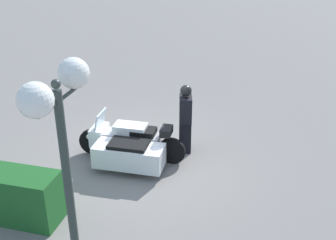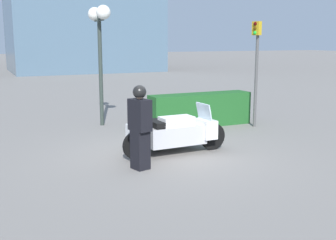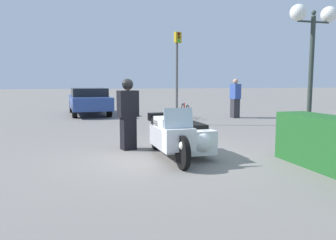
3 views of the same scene
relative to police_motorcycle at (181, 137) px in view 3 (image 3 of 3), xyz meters
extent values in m
plane|color=slate|center=(-0.28, -0.27, -0.47)|extent=(160.00, 160.00, 0.00)
cylinder|color=black|center=(0.97, -0.27, -0.14)|extent=(0.65, 0.12, 0.65)
cylinder|color=black|center=(-1.01, -0.34, -0.14)|extent=(0.65, 0.12, 0.65)
cylinder|color=black|center=(-0.23, 0.25, -0.21)|extent=(0.51, 0.12, 0.51)
cube|color=#B7B7BC|center=(-0.02, -0.31, -0.01)|extent=(1.41, 0.49, 0.45)
cube|color=white|center=(-0.02, -0.31, 0.31)|extent=(0.78, 0.45, 0.24)
cube|color=black|center=(-0.34, -0.32, 0.29)|extent=(0.57, 0.44, 0.12)
cube|color=white|center=(0.77, -0.28, 0.08)|extent=(0.34, 0.61, 0.44)
cube|color=silver|center=(0.72, -0.28, 0.49)|extent=(0.13, 0.59, 0.40)
sphere|color=white|center=(1.02, -0.27, 0.01)|extent=(0.18, 0.18, 0.18)
cube|color=white|center=(-0.16, 0.25, -0.06)|extent=(1.60, 0.71, 0.50)
sphere|color=white|center=(0.51, 0.28, -0.04)|extent=(0.48, 0.47, 0.47)
cube|color=black|center=(-0.16, 0.25, 0.23)|extent=(0.88, 0.59, 0.09)
cube|color=black|center=(-0.88, -0.33, 0.36)|extent=(0.25, 0.41, 0.18)
cube|color=black|center=(-1.18, -0.99, -0.06)|extent=(0.36, 0.39, 0.81)
cube|color=black|center=(-1.18, -0.99, 0.67)|extent=(0.40, 0.53, 0.64)
sphere|color=tan|center=(-1.18, -0.99, 1.10)|extent=(0.22, 0.22, 0.22)
sphere|color=black|center=(-1.18, -0.99, 1.14)|extent=(0.27, 0.27, 0.27)
cylinder|color=#2D3833|center=(-0.61, 3.77, 1.21)|extent=(0.12, 0.12, 3.35)
cylinder|color=#2D3833|center=(-0.61, 3.77, 2.74)|extent=(0.05, 0.94, 0.05)
sphere|color=white|center=(-0.61, 4.23, 2.95)|extent=(0.42, 0.42, 0.42)
sphere|color=white|center=(-0.61, 3.30, 2.95)|extent=(0.42, 0.42, 0.42)
sphere|color=#2D3833|center=(-0.61, 3.77, 2.97)|extent=(0.12, 0.12, 0.12)
cylinder|color=#4C4C4C|center=(-5.41, 1.53, 1.10)|extent=(0.09, 0.09, 3.14)
cube|color=#B79319|center=(-5.35, 1.55, 2.87)|extent=(0.21, 0.29, 0.40)
sphere|color=#410707|center=(-5.28, 1.57, 3.00)|extent=(0.11, 0.11, 0.11)
sphere|color=#462D06|center=(-5.28, 1.57, 2.87)|extent=(0.11, 0.11, 0.11)
sphere|color=green|center=(-5.28, 1.57, 2.74)|extent=(0.11, 0.11, 0.11)
cube|color=#2D478C|center=(-10.52, -1.63, 0.17)|extent=(4.69, 2.11, 0.62)
cube|color=black|center=(-10.52, -1.63, 0.69)|extent=(2.49, 1.83, 0.41)
cylinder|color=black|center=(-11.89, -2.52, -0.13)|extent=(0.68, 0.26, 0.66)
cylinder|color=black|center=(-11.99, -0.92, -0.13)|extent=(0.68, 0.26, 0.66)
cylinder|color=black|center=(-9.05, -2.35, -0.13)|extent=(0.68, 0.26, 0.66)
cylinder|color=black|center=(-9.15, -0.74, -0.13)|extent=(0.68, 0.26, 0.66)
cube|color=#2D2D33|center=(-7.16, 4.92, -0.02)|extent=(0.38, 0.33, 0.88)
cube|color=#334C99|center=(-7.16, 4.92, 0.77)|extent=(0.53, 0.34, 0.70)
sphere|color=tan|center=(-7.16, 4.92, 1.24)|extent=(0.24, 0.24, 0.24)
torus|color=black|center=(-7.00, 2.52, -0.14)|extent=(0.69, 0.11, 0.69)
torus|color=black|center=(-8.00, 2.63, -0.14)|extent=(0.69, 0.11, 0.69)
cylinder|color=#B21E1E|center=(-7.50, 2.57, -0.08)|extent=(0.91, 0.15, 0.05)
cylinder|color=#B21E1E|center=(-7.65, 2.59, 0.09)|extent=(0.04, 0.04, 0.32)
camera|label=1|loc=(-3.11, 7.98, 4.73)|focal=45.00mm
camera|label=2|loc=(-4.20, -8.82, 2.15)|focal=45.00mm
camera|label=3|loc=(6.76, -2.14, 1.18)|focal=35.00mm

